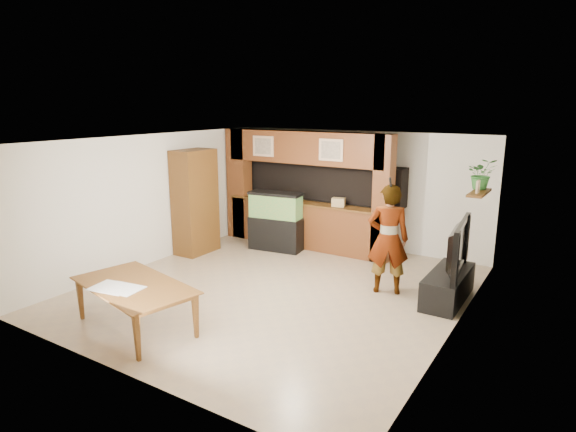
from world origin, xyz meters
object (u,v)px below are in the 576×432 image
Objects in this scene: person at (388,239)px; dining_table at (133,307)px; aquarium at (276,222)px; pantry_cabinet at (195,202)px; television at (451,247)px.

dining_table is at bearing 29.16° from person.
aquarium is 4.35m from dining_table.
television is (5.35, 0.20, -0.19)m from pantry_cabinet.
aquarium is 0.69× the size of person.
aquarium reaches higher than dining_table.
aquarium is at bearing 72.18° from television.
television reaches higher than dining_table.
television is at bearing 168.31° from person.
television is 5.01m from dining_table.
dining_table is (1.79, -3.26, -0.78)m from pantry_cabinet.
aquarium is at bearing 108.11° from dining_table.
dining_table is (-2.57, -3.27, -0.61)m from person.
person is (2.98, -1.05, 0.31)m from aquarium.
television is 0.79× the size of person.
pantry_cabinet reaches higher than person.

